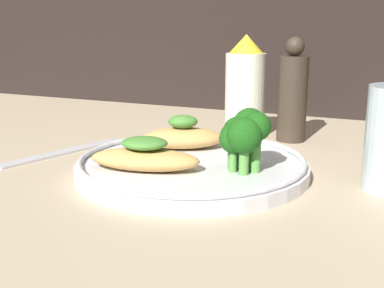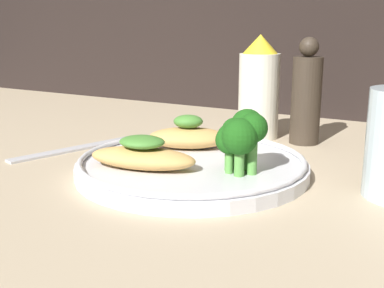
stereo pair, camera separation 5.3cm
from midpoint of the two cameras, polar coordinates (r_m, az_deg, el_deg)
ground_plane at (r=53.77cm, az=2.81°, el=-4.07°), size 180.00×180.00×1.00cm
plate at (r=53.33cm, az=2.83°, el=-2.55°), size 25.65×25.65×2.00cm
grilled_meat_front at (r=50.34cm, az=-2.93°, el=-1.40°), size 12.41×7.20×3.51cm
grilled_meat_middle at (r=58.94cm, az=2.12°, el=0.93°), size 11.37×9.43×4.09cm
broccoli_bunch at (r=48.88cm, az=8.90°, el=1.09°), size 5.29×6.01×6.46cm
sauce_bottle at (r=70.61cm, az=10.08°, el=6.39°), size 5.83×5.83×14.85cm
pepper_grinder at (r=68.61cm, az=15.56°, el=5.45°), size 4.06×4.06×14.58cm
fork at (r=64.81cm, az=-11.43°, el=-0.47°), size 6.80×18.04×0.60cm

